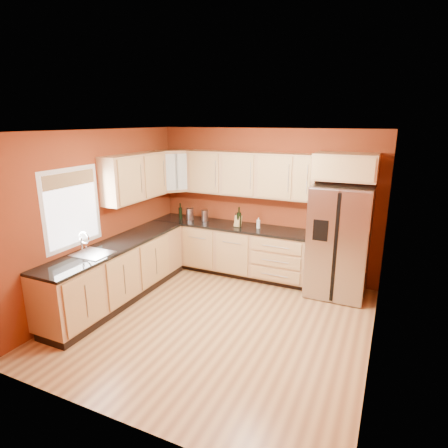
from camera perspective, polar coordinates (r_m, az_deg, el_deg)
The scene contains 23 objects.
floor at distance 5.42m, azimuth -1.06°, elevation -14.68°, with size 4.00×4.00×0.00m, color #97633A.
ceiling at distance 4.68m, azimuth -1.22°, elevation 14.00°, with size 4.00×4.00×0.00m, color white.
wall_back at distance 6.69m, azimuth 6.34°, elevation 3.15°, with size 4.00×0.04×2.60m, color maroon.
wall_front at distance 3.33m, azimuth -16.52°, elevation -10.52°, with size 4.00×0.04×2.60m, color maroon.
wall_left at distance 6.01m, azimuth -18.59°, elevation 0.99°, with size 0.04×4.00×2.60m, color maroon.
wall_right at distance 4.45m, azimuth 22.84°, elevation -4.44°, with size 0.04×4.00×2.60m, color maroon.
base_cabinets_back at distance 6.85m, azimuth 0.94°, elevation -3.96°, with size 2.90×0.60×0.88m, color tan.
base_cabinets_left at distance 6.08m, azimuth -15.80°, elevation -7.17°, with size 0.60×2.80×0.88m, color tan.
countertop_back at distance 6.70m, azimuth 0.92°, elevation -0.28°, with size 2.90×0.62×0.04m, color black.
countertop_left at distance 5.91m, azimuth -16.05°, elevation -3.07°, with size 0.62×2.80×0.04m, color black.
upper_cabinets_back at distance 6.53m, azimuth 3.91°, elevation 7.58°, with size 2.30×0.33×0.75m, color tan.
upper_cabinets_left at distance 6.34m, azimuth -13.44°, elevation 6.95°, with size 0.33×1.35×0.75m, color tan.
corner_upper_cabinet at distance 7.01m, azimuth -7.60°, elevation 8.03°, with size 0.62×0.33×0.75m, color tan.
over_fridge_cabinet at distance 5.99m, azimuth 18.08°, elevation 8.31°, with size 0.92×0.60×0.40m, color tan.
refrigerator at distance 6.16m, azimuth 17.09°, elevation -2.51°, with size 0.90×0.75×1.78m, color #ACABB0.
window at distance 5.60m, azimuth -22.12°, elevation 2.25°, with size 0.03×0.90×1.00m, color white.
sink_faucet at distance 5.52m, azimuth -19.53°, elevation -2.86°, with size 0.50×0.42×0.30m, color silver, non-canonical shape.
canister_left at distance 6.93m, azimuth -2.93°, elevation 1.30°, with size 0.13×0.13×0.20m, color #ACABB0.
canister_right at distance 7.03m, azimuth -5.22°, elevation 1.53°, with size 0.14×0.14×0.22m, color #ACABB0.
wine_bottle_a at distance 7.09m, azimuth -6.67°, elevation 1.96°, with size 0.07×0.07×0.31m, color black, non-canonical shape.
wine_bottle_b at distance 6.53m, azimuth 2.29°, elevation 1.08°, with size 0.08×0.08×0.35m, color black, non-canonical shape.
knife_block at distance 6.56m, azimuth 2.16°, elevation 0.46°, with size 0.10×0.09×0.20m, color #A78A51.
soap_dispenser at distance 6.49m, azimuth 5.26°, elevation 0.16°, with size 0.06×0.06×0.18m, color silver.
Camera 1 is at (2.04, -4.21, 2.73)m, focal length 30.00 mm.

